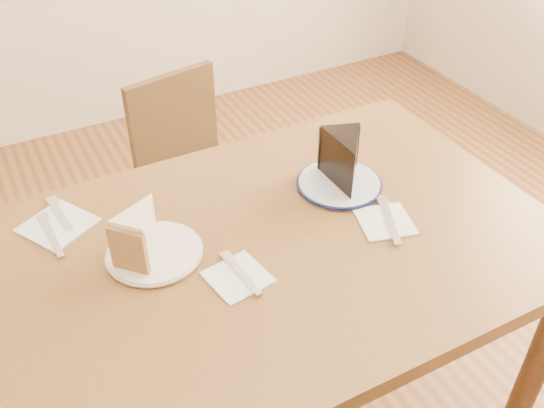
# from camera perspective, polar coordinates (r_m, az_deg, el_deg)

# --- Properties ---
(table) EXTENTS (1.20, 0.80, 0.75)m
(table) POSITION_cam_1_polar(r_m,az_deg,el_deg) (1.35, 0.18, -6.59)
(table) COLOR #4D2F15
(table) RESTS_ON ground
(chair_far) EXTENTS (0.44, 0.44, 0.76)m
(chair_far) POSITION_cam_1_polar(r_m,az_deg,el_deg) (2.04, -7.01, 2.30)
(chair_far) COLOR #362210
(chair_far) RESTS_ON ground
(plate_cream) EXTENTS (0.19, 0.19, 0.01)m
(plate_cream) POSITION_cam_1_polar(r_m,az_deg,el_deg) (1.27, -10.99, -4.54)
(plate_cream) COLOR white
(plate_cream) RESTS_ON table
(plate_navy) EXTENTS (0.19, 0.19, 0.01)m
(plate_navy) POSITION_cam_1_polar(r_m,az_deg,el_deg) (1.44, 6.35, 1.91)
(plate_navy) COLOR white
(plate_navy) RESTS_ON table
(carrot_cake) EXTENTS (0.13, 0.13, 0.10)m
(carrot_cake) POSITION_cam_1_polar(r_m,az_deg,el_deg) (1.24, -12.06, -2.66)
(carrot_cake) COLOR beige
(carrot_cake) RESTS_ON plate_cream
(chocolate_cake) EXTENTS (0.13, 0.16, 0.11)m
(chocolate_cake) POSITION_cam_1_polar(r_m,az_deg,el_deg) (1.41, 6.94, 3.78)
(chocolate_cake) COLOR black
(chocolate_cake) RESTS_ON plate_navy
(napkin_cream) EXTENTS (0.13, 0.13, 0.00)m
(napkin_cream) POSITION_cam_1_polar(r_m,az_deg,el_deg) (1.20, -3.25, -6.88)
(napkin_cream) COLOR white
(napkin_cream) RESTS_ON table
(napkin_navy) EXTENTS (0.14, 0.14, 0.00)m
(napkin_navy) POSITION_cam_1_polar(r_m,az_deg,el_deg) (1.35, 10.60, -1.64)
(napkin_navy) COLOR white
(napkin_navy) RESTS_ON table
(napkin_spare) EXTENTS (0.18, 0.18, 0.00)m
(napkin_spare) POSITION_cam_1_polar(r_m,az_deg,el_deg) (1.40, -19.52, -1.86)
(napkin_spare) COLOR white
(napkin_spare) RESTS_ON table
(fork_cream) EXTENTS (0.03, 0.14, 0.00)m
(fork_cream) POSITION_cam_1_polar(r_m,az_deg,el_deg) (1.20, -2.91, -6.49)
(fork_cream) COLOR silver
(fork_cream) RESTS_ON napkin_cream
(knife_navy) EXTENTS (0.08, 0.16, 0.00)m
(knife_navy) POSITION_cam_1_polar(r_m,az_deg,el_deg) (1.35, 11.01, -1.44)
(knife_navy) COLOR silver
(knife_navy) RESTS_ON napkin_navy
(fork_spare) EXTENTS (0.03, 0.14, 0.00)m
(fork_spare) POSITION_cam_1_polar(r_m,az_deg,el_deg) (1.43, -19.31, -0.85)
(fork_spare) COLOR silver
(fork_spare) RESTS_ON napkin_spare
(knife_spare) EXTENTS (0.02, 0.16, 0.00)m
(knife_spare) POSITION_cam_1_polar(r_m,az_deg,el_deg) (1.37, -20.05, -2.76)
(knife_spare) COLOR white
(knife_spare) RESTS_ON napkin_spare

